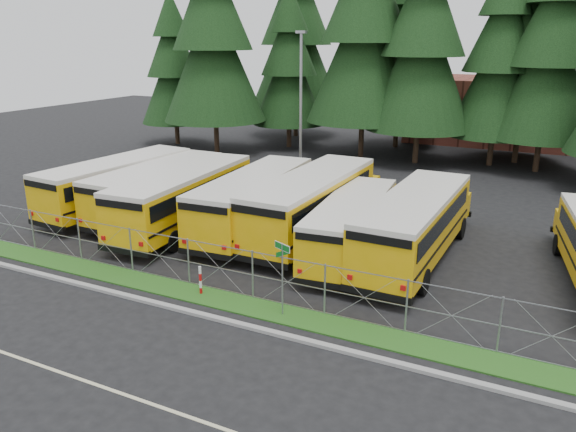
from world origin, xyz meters
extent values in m
plane|color=black|center=(0.00, 0.00, 0.00)|extent=(120.00, 120.00, 0.00)
cube|color=gray|center=(0.00, -3.10, 0.06)|extent=(50.00, 0.25, 0.12)
cube|color=#1F4D16|center=(0.00, -1.70, 0.03)|extent=(50.00, 1.40, 0.06)
cube|color=beige|center=(0.00, -8.00, 0.01)|extent=(50.00, 0.12, 0.01)
cube|color=brown|center=(6.00, 40.00, 3.00)|extent=(22.00, 10.00, 6.00)
cylinder|color=gray|center=(0.66, -1.74, 1.40)|extent=(0.06, 0.06, 2.80)
cube|color=#0D601B|center=(0.66, -1.74, 2.68)|extent=(0.74, 0.36, 0.22)
cube|color=white|center=(0.66, -1.74, 2.68)|extent=(0.77, 0.37, 0.26)
cube|color=#0D601B|center=(0.66, -1.74, 2.44)|extent=(0.25, 0.51, 0.18)
cylinder|color=#B20C0C|center=(-3.02, -1.60, 0.60)|extent=(0.11, 0.11, 1.20)
cylinder|color=gray|center=(-7.37, 16.95, 5.00)|extent=(0.20, 0.20, 10.00)
cube|color=gray|center=(-7.37, 16.95, 10.05)|extent=(0.70, 0.35, 0.18)
camera|label=1|loc=(9.00, -18.19, 9.69)|focal=35.00mm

